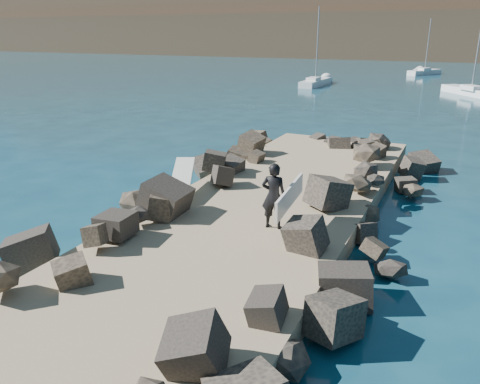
{
  "coord_description": "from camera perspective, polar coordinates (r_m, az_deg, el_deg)",
  "views": [
    {
      "loc": [
        5.17,
        -11.88,
        5.64
      ],
      "look_at": [
        0.0,
        -1.0,
        1.5
      ],
      "focal_mm": 35.0,
      "sensor_mm": 36.0,
      "label": 1
    }
  ],
  "objects": [
    {
      "name": "ground",
      "position": [
        14.13,
        1.75,
        -4.57
      ],
      "size": [
        800.0,
        800.0,
        0.0
      ],
      "primitive_type": "plane",
      "color": "#0F384C",
      "rests_on": "ground"
    },
    {
      "name": "jetty",
      "position": [
        12.36,
        -2.0,
        -6.63
      ],
      "size": [
        6.0,
        26.0,
        0.6
      ],
      "primitive_type": "cube",
      "color": "#8C7759",
      "rests_on": "ground"
    },
    {
      "name": "riprap_left",
      "position": [
        14.12,
        -11.59,
        -2.79
      ],
      "size": [
        2.6,
        22.0,
        1.0
      ],
      "primitive_type": "cube",
      "color": "black",
      "rests_on": "ground"
    },
    {
      "name": "riprap_right",
      "position": [
        11.8,
        11.85,
        -7.29
      ],
      "size": [
        2.6,
        22.0,
        1.0
      ],
      "primitive_type": "cube",
      "color": "black",
      "rests_on": "ground"
    },
    {
      "name": "surfboard_resting",
      "position": [
        15.49,
        -7.06,
        1.55
      ],
      "size": [
        1.68,
        2.57,
        0.08
      ],
      "primitive_type": "cube",
      "rotation": [
        0.0,
        0.0,
        0.45
      ],
      "color": "white",
      "rests_on": "riprap_left"
    },
    {
      "name": "surfer_with_board",
      "position": [
        12.43,
        4.4,
        -0.49
      ],
      "size": [
        0.89,
        2.25,
        1.81
      ],
      "color": "black",
      "rests_on": "jetty"
    },
    {
      "name": "sailboat_c",
      "position": [
        49.64,
        26.36,
        10.93
      ],
      "size": [
        5.52,
        6.77,
        8.69
      ],
      "color": "white",
      "rests_on": "ground"
    },
    {
      "name": "sailboat_b",
      "position": [
        71.38,
        21.57,
        13.44
      ],
      "size": [
        4.12,
        6.01,
        7.48
      ],
      "color": "white",
      "rests_on": "ground"
    },
    {
      "name": "sailboat_a",
      "position": [
        53.43,
        9.16,
        13.05
      ],
      "size": [
        1.69,
        6.92,
        8.32
      ],
      "color": "white",
      "rests_on": "ground"
    }
  ]
}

